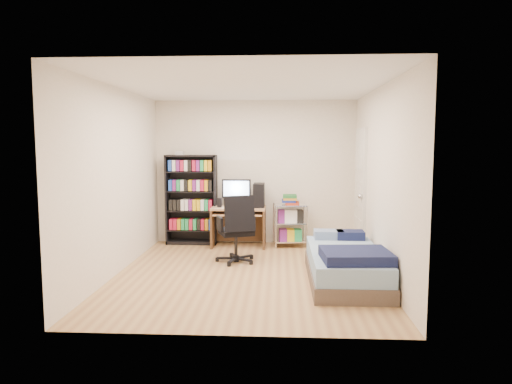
# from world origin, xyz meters

# --- Properties ---
(room) EXTENTS (3.58, 4.08, 2.58)m
(room) POSITION_xyz_m (0.00, 0.00, 1.25)
(room) COLOR tan
(room) RESTS_ON ground
(media_shelf) EXTENTS (0.88, 0.29, 1.62)m
(media_shelf) POSITION_xyz_m (-1.11, 1.84, 0.80)
(media_shelf) COLOR black
(media_shelf) RESTS_ON room
(computer_desk) EXTENTS (0.91, 0.53, 1.15)m
(computer_desk) POSITION_xyz_m (-0.17, 1.70, 0.62)
(computer_desk) COLOR tan
(computer_desk) RESTS_ON room
(office_chair) EXTENTS (0.78, 0.78, 1.01)m
(office_chair) POSITION_xyz_m (-0.20, 0.60, 0.32)
(office_chair) COLOR black
(office_chair) RESTS_ON room
(wire_cart) EXTENTS (0.59, 0.46, 0.90)m
(wire_cart) POSITION_xyz_m (0.62, 1.71, 0.58)
(wire_cart) COLOR white
(wire_cart) RESTS_ON room
(bed) EXTENTS (0.91, 1.83, 0.52)m
(bed) POSITION_xyz_m (1.28, -0.28, 0.23)
(bed) COLOR brown
(bed) RESTS_ON room
(door) EXTENTS (0.12, 0.80, 2.00)m
(door) POSITION_xyz_m (1.72, 1.35, 1.00)
(door) COLOR silver
(door) RESTS_ON room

